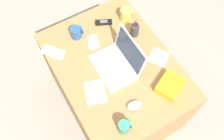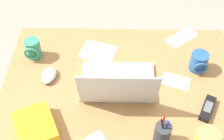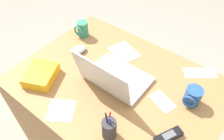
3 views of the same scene
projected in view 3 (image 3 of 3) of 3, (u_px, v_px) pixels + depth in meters
desk at (116, 117)px, 1.45m from camera, size 1.10×0.82×0.71m
laptop at (113, 77)px, 1.16m from camera, size 0.34×0.28×0.23m
computer_mouse at (79, 50)px, 1.36m from camera, size 0.08×0.11×0.04m
coffee_mug_white at (82, 29)px, 1.45m from camera, size 0.07×0.08×0.10m
coffee_mug_spare at (192, 96)px, 1.07m from camera, size 0.08×0.09×0.09m
cordless_phone at (169, 136)px, 0.97m from camera, size 0.10×0.14×0.03m
pen_holder at (109, 129)px, 0.95m from camera, size 0.06×0.06×0.16m
snack_bag at (41, 75)px, 1.20m from camera, size 0.21×0.22×0.06m
paper_note_near_laptop at (61, 110)px, 1.07m from camera, size 0.18×0.18×0.00m
paper_note_left at (163, 101)px, 1.11m from camera, size 0.15×0.11×0.00m
paper_note_right at (124, 52)px, 1.37m from camera, size 0.21×0.18×0.00m
paper_note_front at (200, 73)px, 1.25m from camera, size 0.19×0.17×0.00m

